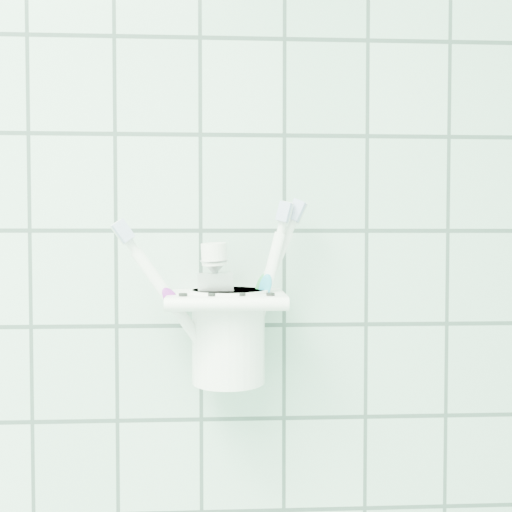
{
  "coord_description": "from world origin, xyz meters",
  "views": [
    {
      "loc": [
        0.64,
        0.51,
        1.36
      ],
      "look_at": [
        0.67,
        1.1,
        1.34
      ],
      "focal_mm": 40.0,
      "sensor_mm": 36.0,
      "label": 1
    }
  ],
  "objects_px": {
    "toothbrush_blue": "(225,278)",
    "toothbrush_orange": "(245,285)",
    "holder_bracket": "(227,300)",
    "cup": "(229,332)",
    "toothpaste_tube": "(220,299)",
    "toothbrush_pink": "(224,284)"
  },
  "relations": [
    {
      "from": "toothbrush_pink",
      "to": "toothbrush_blue",
      "type": "bearing_deg",
      "value": 59.19
    },
    {
      "from": "holder_bracket",
      "to": "toothpaste_tube",
      "type": "distance_m",
      "value": 0.01
    },
    {
      "from": "cup",
      "to": "toothbrush_blue",
      "type": "height_order",
      "value": "toothbrush_blue"
    },
    {
      "from": "toothbrush_orange",
      "to": "holder_bracket",
      "type": "bearing_deg",
      "value": -139.94
    },
    {
      "from": "holder_bracket",
      "to": "toothbrush_orange",
      "type": "xyz_separation_m",
      "value": [
        0.02,
        0.01,
        0.02
      ]
    },
    {
      "from": "holder_bracket",
      "to": "toothbrush_blue",
      "type": "bearing_deg",
      "value": 97.32
    },
    {
      "from": "holder_bracket",
      "to": "toothbrush_blue",
      "type": "height_order",
      "value": "toothbrush_blue"
    },
    {
      "from": "cup",
      "to": "toothbrush_orange",
      "type": "relative_size",
      "value": 0.52
    },
    {
      "from": "holder_bracket",
      "to": "toothbrush_orange",
      "type": "relative_size",
      "value": 0.64
    },
    {
      "from": "cup",
      "to": "toothbrush_blue",
      "type": "relative_size",
      "value": 0.5
    },
    {
      "from": "holder_bracket",
      "to": "toothbrush_blue",
      "type": "relative_size",
      "value": 0.6
    },
    {
      "from": "toothbrush_orange",
      "to": "toothpaste_tube",
      "type": "xyz_separation_m",
      "value": [
        -0.03,
        -0.01,
        -0.02
      ]
    },
    {
      "from": "holder_bracket",
      "to": "toothpaste_tube",
      "type": "bearing_deg",
      "value": -167.66
    },
    {
      "from": "toothbrush_orange",
      "to": "toothpaste_tube",
      "type": "distance_m",
      "value": 0.03
    },
    {
      "from": "toothbrush_blue",
      "to": "toothbrush_orange",
      "type": "bearing_deg",
      "value": 7.46
    },
    {
      "from": "toothbrush_pink",
      "to": "toothbrush_orange",
      "type": "bearing_deg",
      "value": 3.74
    },
    {
      "from": "cup",
      "to": "toothbrush_orange",
      "type": "bearing_deg",
      "value": 6.52
    },
    {
      "from": "toothbrush_pink",
      "to": "toothbrush_orange",
      "type": "height_order",
      "value": "toothbrush_pink"
    },
    {
      "from": "toothpaste_tube",
      "to": "holder_bracket",
      "type": "bearing_deg",
      "value": 11.61
    },
    {
      "from": "toothpaste_tube",
      "to": "toothbrush_blue",
      "type": "bearing_deg",
      "value": 68.43
    },
    {
      "from": "holder_bracket",
      "to": "toothbrush_blue",
      "type": "distance_m",
      "value": 0.03
    },
    {
      "from": "toothbrush_orange",
      "to": "toothbrush_pink",
      "type": "bearing_deg",
      "value": -126.8
    }
  ]
}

